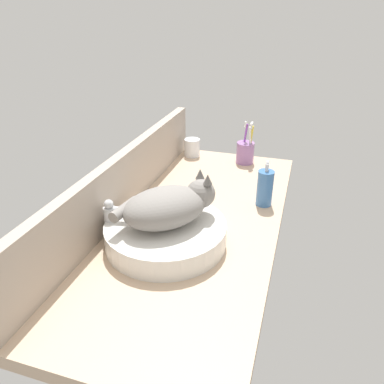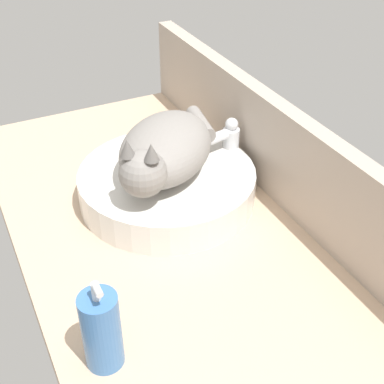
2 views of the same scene
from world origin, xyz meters
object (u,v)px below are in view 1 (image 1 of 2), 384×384
sink_basin (166,233)px  toothbrush_cup (245,152)px  faucet (114,219)px  water_glass (192,149)px  cat (169,205)px  soap_dispenser (265,188)px

sink_basin → toothbrush_cup: bearing=-9.4°
sink_basin → faucet: size_ratio=2.65×
sink_basin → faucet: (-2.73, 15.36, 3.90)cm
toothbrush_cup → faucet: bearing=159.6°
water_glass → faucet: bearing=178.6°
faucet → toothbrush_cup: toothbrush_cup is taller
sink_basin → cat: bearing=-40.6°
sink_basin → soap_dispenser: bearing=-37.0°
toothbrush_cup → soap_dispenser: bearing=-159.9°
sink_basin → cat: size_ratio=1.21×
cat → soap_dispenser: bearing=-36.9°
faucet → soap_dispenser: soap_dispenser is taller
cat → soap_dispenser: size_ratio=1.84×
sink_basin → faucet: 16.08cm
cat → water_glass: cat is taller
cat → water_glass: 71.06cm
cat → toothbrush_cup: cat is taller
soap_dispenser → toothbrush_cup: size_ratio=0.87×
soap_dispenser → cat: bearing=143.1°
faucet → water_glass: size_ratio=1.68×
sink_basin → cat: (1.04, -0.89, 9.16)cm
sink_basin → water_glass: 71.32cm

